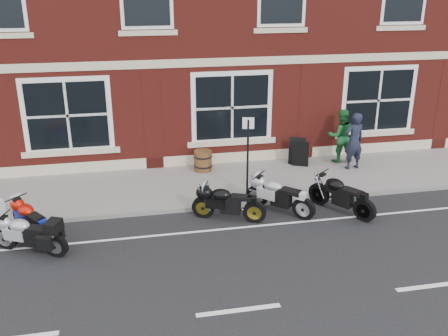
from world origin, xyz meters
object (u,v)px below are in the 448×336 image
at_px(a_board_sign, 299,152).
at_px(barrel_planter, 203,161).
at_px(pedestrian_right, 341,136).
at_px(moto_touring_silver, 28,232).
at_px(moto_sport_black, 227,202).
at_px(parking_sign, 248,151).
at_px(moto_sport_silver, 279,194).
at_px(moto_naked_black, 341,193).
at_px(moto_sport_red, 33,219).
at_px(pedestrian_left, 354,141).

xyz_separation_m(a_board_sign, barrel_planter, (-3.08, 0.16, -0.12)).
height_order(pedestrian_right, barrel_planter, pedestrian_right).
bearing_deg(moto_touring_silver, a_board_sign, -37.13).
xyz_separation_m(moto_sport_black, parking_sign, (0.81, 1.19, 0.90)).
bearing_deg(moto_sport_silver, moto_sport_black, 141.91).
bearing_deg(moto_sport_black, a_board_sign, -20.37).
bearing_deg(moto_naked_black, moto_sport_silver, 137.61).
distance_m(pedestrian_right, parking_sign, 4.17).
xyz_separation_m(moto_touring_silver, moto_sport_red, (0.02, 0.67, -0.00)).
bearing_deg(moto_touring_silver, parking_sign, -44.45).
bearing_deg(pedestrian_right, moto_sport_red, 23.72).
bearing_deg(moto_sport_silver, pedestrian_right, 1.30).
bearing_deg(moto_naked_black, barrel_planter, 100.18).
distance_m(moto_touring_silver, moto_sport_black, 4.74).
xyz_separation_m(moto_sport_red, a_board_sign, (7.64, 3.16, 0.07)).
distance_m(moto_naked_black, pedestrian_left, 3.13).
height_order(a_board_sign, parking_sign, parking_sign).
bearing_deg(moto_naked_black, pedestrian_right, 34.87).
distance_m(moto_sport_red, moto_sport_silver, 6.08).
distance_m(moto_sport_silver, parking_sign, 1.49).
bearing_deg(a_board_sign, moto_sport_black, -108.88).
xyz_separation_m(barrel_planter, parking_sign, (0.91, -2.07, 0.96)).
relative_size(moto_sport_silver, moto_naked_black, 0.85).
bearing_deg(parking_sign, pedestrian_right, 44.03).
height_order(moto_touring_silver, moto_sport_silver, moto_touring_silver).
bearing_deg(a_board_sign, pedestrian_right, 30.00).
height_order(moto_naked_black, parking_sign, parking_sign).
relative_size(moto_touring_silver, a_board_sign, 1.93).
bearing_deg(parking_sign, moto_sport_red, -152.55).
distance_m(moto_sport_black, moto_naked_black, 3.00).
distance_m(pedestrian_right, a_board_sign, 1.52).
xyz_separation_m(pedestrian_left, a_board_sign, (-1.59, 0.58, -0.46)).
xyz_separation_m(moto_sport_silver, moto_naked_black, (1.59, -0.29, 0.01)).
bearing_deg(moto_sport_silver, moto_sport_red, 137.69).
xyz_separation_m(moto_sport_black, moto_sport_silver, (1.41, 0.15, 0.02)).
distance_m(moto_sport_silver, moto_naked_black, 1.62).
bearing_deg(moto_touring_silver, moto_sport_black, -54.92).
distance_m(moto_sport_black, pedestrian_right, 5.51).
distance_m(moto_touring_silver, moto_sport_silver, 6.15).
xyz_separation_m(moto_touring_silver, moto_sport_black, (4.68, 0.72, -0.00)).
height_order(a_board_sign, barrel_planter, a_board_sign).
bearing_deg(moto_sport_black, moto_sport_silver, -60.42).
height_order(moto_sport_black, moto_sport_silver, moto_sport_silver).
height_order(moto_sport_silver, moto_naked_black, moto_naked_black).
bearing_deg(parking_sign, moto_touring_silver, -146.16).
height_order(pedestrian_right, parking_sign, parking_sign).
xyz_separation_m(moto_touring_silver, moto_sport_silver, (6.09, 0.87, 0.02)).
bearing_deg(moto_sport_red, pedestrian_left, -19.14).
xyz_separation_m(pedestrian_right, parking_sign, (-3.62, -2.04, 0.40)).
relative_size(moto_touring_silver, parking_sign, 0.77).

